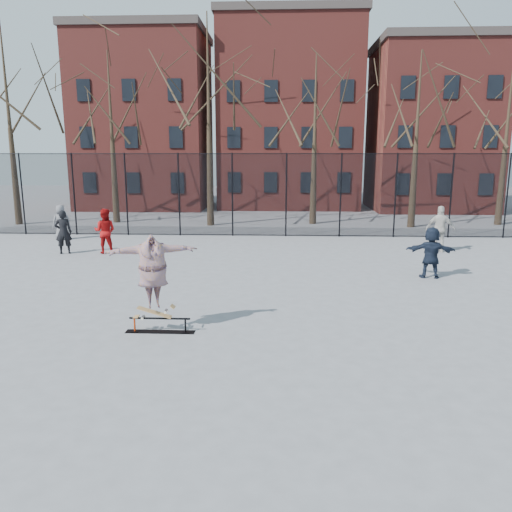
{
  "coord_description": "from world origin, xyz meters",
  "views": [
    {
      "loc": [
        0.89,
        -11.1,
        4.02
      ],
      "look_at": [
        0.29,
        1.5,
        1.4
      ],
      "focal_mm": 35.0,
      "sensor_mm": 36.0,
      "label": 1
    }
  ],
  "objects_px": {
    "skateboard": "(155,315)",
    "skater": "(153,278)",
    "bystander_grey": "(61,222)",
    "bystander_black": "(63,232)",
    "bystander_red": "(105,231)",
    "bystander_navy": "(431,252)",
    "skate_rail": "(160,326)",
    "bystander_white": "(440,229)"
  },
  "relations": [
    {
      "from": "skateboard",
      "to": "bystander_navy",
      "type": "height_order",
      "value": "bystander_navy"
    },
    {
      "from": "skateboard",
      "to": "bystander_white",
      "type": "bearing_deg",
      "value": 46.35
    },
    {
      "from": "bystander_red",
      "to": "bystander_white",
      "type": "distance_m",
      "value": 13.65
    },
    {
      "from": "bystander_white",
      "to": "bystander_navy",
      "type": "relative_size",
      "value": 1.12
    },
    {
      "from": "bystander_black",
      "to": "bystander_navy",
      "type": "distance_m",
      "value": 14.0
    },
    {
      "from": "bystander_red",
      "to": "bystander_navy",
      "type": "relative_size",
      "value": 1.07
    },
    {
      "from": "skater",
      "to": "bystander_grey",
      "type": "relative_size",
      "value": 1.25
    },
    {
      "from": "skater",
      "to": "bystander_white",
      "type": "xyz_separation_m",
      "value": [
        9.39,
        9.84,
        -0.34
      ]
    },
    {
      "from": "bystander_red",
      "to": "bystander_navy",
      "type": "height_order",
      "value": "bystander_red"
    },
    {
      "from": "skate_rail",
      "to": "bystander_black",
      "type": "bearing_deg",
      "value": 124.39
    },
    {
      "from": "skater",
      "to": "bystander_white",
      "type": "height_order",
      "value": "skater"
    },
    {
      "from": "bystander_grey",
      "to": "bystander_white",
      "type": "height_order",
      "value": "bystander_white"
    },
    {
      "from": "bystander_grey",
      "to": "bystander_navy",
      "type": "height_order",
      "value": "bystander_navy"
    },
    {
      "from": "bystander_white",
      "to": "bystander_navy",
      "type": "distance_m",
      "value": 4.72
    },
    {
      "from": "bystander_navy",
      "to": "bystander_red",
      "type": "bearing_deg",
      "value": -9.0
    },
    {
      "from": "skateboard",
      "to": "bystander_grey",
      "type": "relative_size",
      "value": 0.52
    },
    {
      "from": "bystander_grey",
      "to": "bystander_red",
      "type": "height_order",
      "value": "bystander_red"
    },
    {
      "from": "bystander_grey",
      "to": "bystander_black",
      "type": "relative_size",
      "value": 0.93
    },
    {
      "from": "skateboard",
      "to": "skater",
      "type": "height_order",
      "value": "skater"
    },
    {
      "from": "bystander_grey",
      "to": "skateboard",
      "type": "bearing_deg",
      "value": 94.47
    },
    {
      "from": "skate_rail",
      "to": "skater",
      "type": "relative_size",
      "value": 0.77
    },
    {
      "from": "skateboard",
      "to": "bystander_navy",
      "type": "bearing_deg",
      "value": 35.02
    },
    {
      "from": "bystander_red",
      "to": "bystander_black",
      "type": "bearing_deg",
      "value": 4.7
    },
    {
      "from": "skater",
      "to": "bystander_grey",
      "type": "bearing_deg",
      "value": 102.14
    },
    {
      "from": "skate_rail",
      "to": "bystander_black",
      "type": "xyz_separation_m",
      "value": [
        -5.98,
        8.74,
        0.75
      ]
    },
    {
      "from": "bystander_black",
      "to": "bystander_red",
      "type": "height_order",
      "value": "bystander_red"
    },
    {
      "from": "skate_rail",
      "to": "skateboard",
      "type": "xyz_separation_m",
      "value": [
        -0.11,
        0.0,
        0.26
      ]
    },
    {
      "from": "bystander_red",
      "to": "bystander_white",
      "type": "relative_size",
      "value": 0.96
    },
    {
      "from": "bystander_navy",
      "to": "skateboard",
      "type": "bearing_deg",
      "value": 42.28
    },
    {
      "from": "skater",
      "to": "bystander_navy",
      "type": "distance_m",
      "value": 9.46
    },
    {
      "from": "bystander_red",
      "to": "bystander_grey",
      "type": "bearing_deg",
      "value": -45.7
    },
    {
      "from": "skateboard",
      "to": "bystander_black",
      "type": "height_order",
      "value": "bystander_black"
    },
    {
      "from": "skate_rail",
      "to": "bystander_white",
      "type": "height_order",
      "value": "bystander_white"
    },
    {
      "from": "skate_rail",
      "to": "skateboard",
      "type": "distance_m",
      "value": 0.29
    },
    {
      "from": "skater",
      "to": "bystander_black",
      "type": "height_order",
      "value": "skater"
    },
    {
      "from": "bystander_black",
      "to": "bystander_navy",
      "type": "relative_size",
      "value": 1.05
    },
    {
      "from": "skateboard",
      "to": "bystander_white",
      "type": "xyz_separation_m",
      "value": [
        9.39,
        9.84,
        0.55
      ]
    },
    {
      "from": "bystander_black",
      "to": "bystander_white",
      "type": "distance_m",
      "value": 15.29
    },
    {
      "from": "skate_rail",
      "to": "bystander_grey",
      "type": "bearing_deg",
      "value": 121.99
    },
    {
      "from": "skate_rail",
      "to": "skateboard",
      "type": "height_order",
      "value": "skateboard"
    },
    {
      "from": "skate_rail",
      "to": "skater",
      "type": "xyz_separation_m",
      "value": [
        -0.11,
        0.0,
        1.15
      ]
    },
    {
      "from": "bystander_grey",
      "to": "bystander_navy",
      "type": "relative_size",
      "value": 0.97
    }
  ]
}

